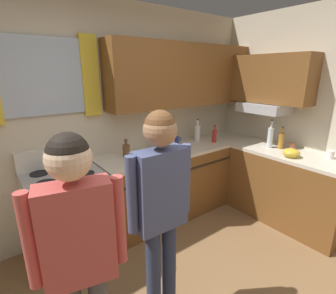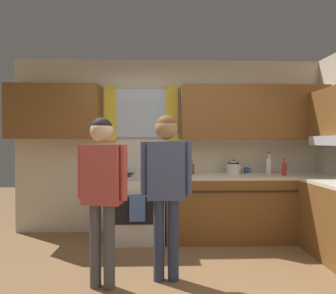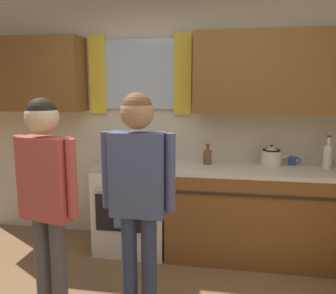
# 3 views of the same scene
# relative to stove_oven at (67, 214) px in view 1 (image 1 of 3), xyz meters

# --- Properties ---
(back_wall_unit) EXTENTS (4.60, 0.42, 2.60)m
(back_wall_unit) POSITION_rel_stove_oven_xyz_m (0.47, 0.27, 1.04)
(back_wall_unit) COLOR beige
(back_wall_unit) RESTS_ON ground
(kitchen_counter_run) EXTENTS (2.34, 1.99, 0.90)m
(kitchen_counter_run) POSITION_rel_stove_oven_xyz_m (1.86, -0.37, -0.02)
(kitchen_counter_run) COLOR brown
(kitchen_counter_run) RESTS_ON ground
(stove_oven) EXTENTS (0.70, 0.67, 1.10)m
(stove_oven) POSITION_rel_stove_oven_xyz_m (0.00, 0.00, 0.00)
(stove_oven) COLOR silver
(stove_oven) RESTS_ON ground
(bottle_squat_brown) EXTENTS (0.08, 0.08, 0.21)m
(bottle_squat_brown) POSITION_rel_stove_oven_xyz_m (0.74, 0.09, 0.51)
(bottle_squat_brown) COLOR brown
(bottle_squat_brown) RESTS_ON kitchen_counter_run
(bottle_tall_clear) EXTENTS (0.07, 0.07, 0.37)m
(bottle_tall_clear) POSITION_rel_stove_oven_xyz_m (2.39, -0.70, 0.57)
(bottle_tall_clear) COLOR silver
(bottle_tall_clear) RESTS_ON kitchen_counter_run
(bottle_oil_amber) EXTENTS (0.06, 0.06, 0.29)m
(bottle_oil_amber) POSITION_rel_stove_oven_xyz_m (2.46, -0.81, 0.54)
(bottle_oil_amber) COLOR #B27223
(bottle_oil_amber) RESTS_ON kitchen_counter_run
(bottle_milk_white) EXTENTS (0.08, 0.08, 0.31)m
(bottle_milk_white) POSITION_rel_stove_oven_xyz_m (1.87, 0.10, 0.55)
(bottle_milk_white) COLOR white
(bottle_milk_white) RESTS_ON kitchen_counter_run
(bottle_sauce_red) EXTENTS (0.06, 0.06, 0.25)m
(bottle_sauce_red) POSITION_rel_stove_oven_xyz_m (2.01, -0.09, 0.53)
(bottle_sauce_red) COLOR red
(bottle_sauce_red) RESTS_ON kitchen_counter_run
(mug_ceramic_white) EXTENTS (0.13, 0.08, 0.09)m
(mug_ceramic_white) POSITION_rel_stove_oven_xyz_m (2.55, -1.36, 0.48)
(mug_ceramic_white) COLOR white
(mug_ceramic_white) RESTS_ON kitchen_counter_run
(cup_terracotta) EXTENTS (0.11, 0.07, 0.08)m
(cup_terracotta) POSITION_rel_stove_oven_xyz_m (2.57, -0.91, 0.47)
(cup_terracotta) COLOR #B76642
(cup_terracotta) RESTS_ON kitchen_counter_run
(mug_cobalt_blue) EXTENTS (0.11, 0.07, 0.08)m
(mug_cobalt_blue) POSITION_rel_stove_oven_xyz_m (1.58, 0.20, 0.48)
(mug_cobalt_blue) COLOR #2D479E
(mug_cobalt_blue) RESTS_ON kitchen_counter_run
(stovetop_kettle) EXTENTS (0.27, 0.20, 0.21)m
(stovetop_kettle) POSITION_rel_stove_oven_xyz_m (1.36, 0.13, 0.53)
(stovetop_kettle) COLOR silver
(stovetop_kettle) RESTS_ON kitchen_counter_run
(mixing_bowl) EXTENTS (0.19, 0.19, 0.10)m
(mixing_bowl) POSITION_rel_stove_oven_xyz_m (2.25, -1.07, 0.48)
(mixing_bowl) COLOR gold
(mixing_bowl) RESTS_ON kitchen_counter_run
(adult_left) EXTENTS (0.48, 0.23, 1.59)m
(adult_left) POSITION_rel_stove_oven_xyz_m (-0.25, -1.26, 0.53)
(adult_left) COLOR #4C4C51
(adult_left) RESTS_ON ground
(adult_in_plaid) EXTENTS (0.50, 0.22, 1.62)m
(adult_in_plaid) POSITION_rel_stove_oven_xyz_m (0.35, -1.14, 0.55)
(adult_in_plaid) COLOR #2D3856
(adult_in_plaid) RESTS_ON ground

